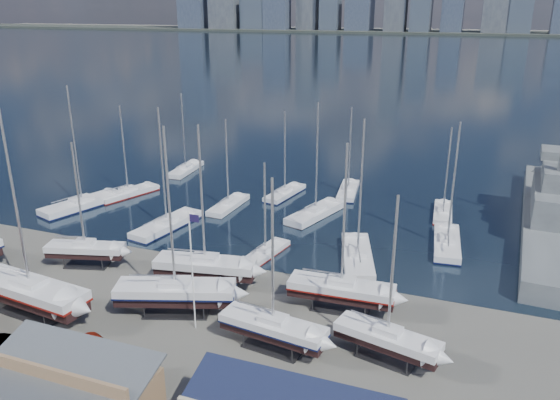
% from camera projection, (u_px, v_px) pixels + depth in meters
% --- Properties ---
extents(ground, '(1400.00, 1400.00, 0.00)m').
position_uv_depth(ground, '(179.00, 306.00, 52.11)').
color(ground, '#605E59').
rests_on(ground, ground).
extents(water, '(1400.00, 600.00, 0.40)m').
position_uv_depth(water, '(446.00, 54.00, 325.62)').
color(water, '#172835').
rests_on(water, ground).
extents(far_shore, '(1400.00, 80.00, 2.20)m').
position_uv_depth(far_shore, '(467.00, 33.00, 554.55)').
color(far_shore, '#2D332D').
rests_on(far_shore, ground).
extents(shed_grey, '(12.60, 8.40, 4.17)m').
position_uv_depth(shed_grey, '(57.00, 393.00, 37.27)').
color(shed_grey, '#8C6B4C').
rests_on(shed_grey, ground).
extents(sailboat_cradle_1, '(12.33, 4.65, 19.20)m').
position_uv_depth(sailboat_cradle_1, '(31.00, 292.00, 50.26)').
color(sailboat_cradle_1, '#2D2D33').
rests_on(sailboat_cradle_1, ground).
extents(sailboat_cradle_2, '(8.79, 4.54, 13.98)m').
position_uv_depth(sailboat_cradle_2, '(85.00, 249.00, 59.63)').
color(sailboat_cradle_2, '#2D2D33').
rests_on(sailboat_cradle_2, ground).
extents(sailboat_cradle_3, '(11.46, 6.53, 17.73)m').
position_uv_depth(sailboat_cradle_3, '(176.00, 292.00, 50.37)').
color(sailboat_cradle_3, '#2D2D33').
rests_on(sailboat_cradle_3, ground).
extents(sailboat_cradle_4, '(10.63, 4.68, 16.72)m').
position_uv_depth(sailboat_cradle_4, '(205.00, 266.00, 55.51)').
color(sailboat_cradle_4, '#2D2D33').
rests_on(sailboat_cradle_4, ground).
extents(sailboat_cradle_5, '(9.48, 3.75, 14.99)m').
position_uv_depth(sailboat_cradle_5, '(273.00, 327.00, 45.08)').
color(sailboat_cradle_5, '#2D2D33').
rests_on(sailboat_cradle_5, ground).
extents(sailboat_cradle_6, '(10.12, 3.29, 16.14)m').
position_uv_depth(sailboat_cradle_6, '(341.00, 290.00, 50.95)').
color(sailboat_cradle_6, '#2D2D33').
rests_on(sailboat_cradle_6, ground).
extents(sailboat_cradle_7, '(8.90, 4.32, 14.15)m').
position_uv_depth(sailboat_cradle_7, '(387.00, 339.00, 43.63)').
color(sailboat_cradle_7, '#2D2D33').
rests_on(sailboat_cradle_7, ground).
extents(sailboat_moored_0, '(6.99, 12.51, 18.03)m').
position_uv_depth(sailboat_moored_0, '(82.00, 206.00, 77.51)').
color(sailboat_moored_0, black).
rests_on(sailboat_moored_0, water).
extents(sailboat_moored_1, '(5.88, 9.93, 14.35)m').
position_uv_depth(sailboat_moored_1, '(128.00, 194.00, 82.29)').
color(sailboat_moored_1, black).
rests_on(sailboat_moored_1, water).
extents(sailboat_moored_2, '(3.25, 9.53, 14.15)m').
position_uv_depth(sailboat_moored_2, '(186.00, 170.00, 94.11)').
color(sailboat_moored_2, black).
rests_on(sailboat_moored_2, water).
extents(sailboat_moored_3, '(4.93, 11.35, 16.43)m').
position_uv_depth(sailboat_moored_3, '(167.00, 226.00, 70.26)').
color(sailboat_moored_3, black).
rests_on(sailboat_moored_3, water).
extents(sailboat_moored_4, '(2.79, 8.93, 13.36)m').
position_uv_depth(sailboat_moored_4, '(228.00, 206.00, 77.37)').
color(sailboat_moored_4, black).
rests_on(sailboat_moored_4, water).
extents(sailboat_moored_5, '(4.03, 9.28, 13.42)m').
position_uv_depth(sailboat_moored_5, '(285.00, 194.00, 82.27)').
color(sailboat_moored_5, black).
rests_on(sailboat_moored_5, water).
extents(sailboat_moored_6, '(3.56, 8.05, 11.63)m').
position_uv_depth(sailboat_moored_6, '(265.00, 253.00, 62.54)').
color(sailboat_moored_6, black).
rests_on(sailboat_moored_6, water).
extents(sailboat_moored_7, '(6.02, 11.17, 16.25)m').
position_uv_depth(sailboat_moored_7, '(316.00, 214.00, 74.32)').
color(sailboat_moored_7, black).
rests_on(sailboat_moored_7, water).
extents(sailboat_moored_8, '(3.77, 9.54, 13.89)m').
position_uv_depth(sailboat_moored_8, '(348.00, 192.00, 83.34)').
color(sailboat_moored_8, black).
rests_on(sailboat_moored_8, water).
extents(sailboat_moored_9, '(6.18, 11.65, 16.93)m').
position_uv_depth(sailboat_moored_9, '(357.00, 258.00, 61.33)').
color(sailboat_moored_9, black).
rests_on(sailboat_moored_9, water).
extents(sailboat_moored_10, '(3.90, 10.78, 15.79)m').
position_uv_depth(sailboat_moored_10, '(447.00, 244.00, 64.88)').
color(sailboat_moored_10, black).
rests_on(sailboat_moored_10, water).
extents(sailboat_moored_11, '(2.95, 8.70, 12.80)m').
position_uv_depth(sailboat_moored_11, '(443.00, 213.00, 74.71)').
color(sailboat_moored_11, black).
rests_on(sailboat_moored_11, water).
extents(naval_ship_east, '(9.44, 44.03, 17.93)m').
position_uv_depth(naval_ship_east, '(553.00, 217.00, 69.64)').
color(naval_ship_east, slate).
rests_on(naval_ship_east, water).
extents(car_b, '(5.19, 3.62, 1.62)m').
position_uv_depth(car_b, '(4.00, 347.00, 44.53)').
color(car_b, gray).
rests_on(car_b, ground).
extents(car_c, '(4.40, 5.85, 1.48)m').
position_uv_depth(car_c, '(71.00, 351.00, 44.08)').
color(car_c, gray).
rests_on(car_c, ground).
extents(car_d, '(3.81, 5.33, 1.43)m').
position_uv_depth(car_d, '(142.00, 382.00, 40.56)').
color(car_d, gray).
rests_on(car_d, ground).
extents(flagpole, '(0.99, 0.12, 11.14)m').
position_uv_depth(flagpole, '(192.00, 264.00, 46.48)').
color(flagpole, white).
rests_on(flagpole, ground).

